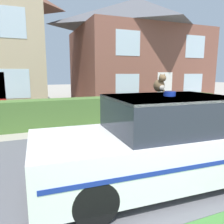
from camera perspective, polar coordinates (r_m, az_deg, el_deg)
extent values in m
cube|color=#5B5B60|center=(5.40, 0.44, -12.15)|extent=(28.00, 5.00, 0.01)
cube|color=#4C7233|center=(8.80, -7.26, 0.14)|extent=(12.68, 0.83, 1.08)
cylinder|color=black|center=(4.57, -9.71, -12.05)|extent=(0.66, 0.23, 0.65)
cylinder|color=black|center=(3.19, -4.50, -22.44)|extent=(0.66, 0.23, 0.65)
cylinder|color=black|center=(5.65, 18.90, -8.11)|extent=(0.66, 0.23, 0.65)
cube|color=white|center=(4.21, 10.99, -10.25)|extent=(4.46, 1.98, 0.82)
cube|color=#232833|center=(4.16, 14.57, -0.28)|extent=(2.24, 1.70, 0.63)
cube|color=white|center=(4.12, 14.76, 3.77)|extent=(2.24, 1.70, 0.04)
cube|color=navy|center=(4.94, 5.77, -6.28)|extent=(4.16, 0.20, 0.07)
cube|color=navy|center=(3.50, 18.61, -13.82)|extent=(4.16, 0.20, 0.07)
cylinder|color=#1933A5|center=(4.12, 14.80, 4.66)|extent=(0.22, 0.22, 0.09)
ellipsoid|color=brown|center=(3.91, 12.17, 6.75)|extent=(0.19, 0.26, 0.22)
ellipsoid|color=beige|center=(3.83, 12.85, 6.41)|extent=(0.10, 0.08, 0.12)
sphere|color=brown|center=(3.81, 13.04, 8.63)|extent=(0.13, 0.13, 0.13)
cone|color=brown|center=(3.79, 12.62, 9.45)|extent=(0.05, 0.05, 0.05)
cone|color=brown|center=(3.83, 13.52, 9.41)|extent=(0.05, 0.05, 0.05)
cylinder|color=brown|center=(4.04, 12.67, 5.55)|extent=(0.05, 0.21, 0.04)
cube|color=silver|center=(10.70, -24.42, 6.72)|extent=(1.40, 0.02, 1.30)
cube|color=silver|center=(10.91, -25.48, 20.49)|extent=(1.40, 0.02, 1.30)
cube|color=brown|center=(15.67, 6.47, 11.45)|extent=(8.09, 6.28, 4.87)
pyramid|color=#56565B|center=(16.14, 6.74, 23.92)|extent=(8.50, 6.59, 2.10)
cube|color=white|center=(13.11, 13.54, 5.45)|extent=(1.00, 0.02, 2.10)
cube|color=silver|center=(11.87, 4.09, 6.76)|extent=(1.40, 0.02, 1.30)
cube|color=silver|center=(14.38, 20.37, 6.74)|extent=(1.40, 0.02, 1.30)
cube|color=silver|center=(11.95, 4.23, 17.55)|extent=(1.40, 0.02, 1.30)
cube|color=silver|center=(14.45, 20.93, 15.63)|extent=(1.40, 0.02, 1.30)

